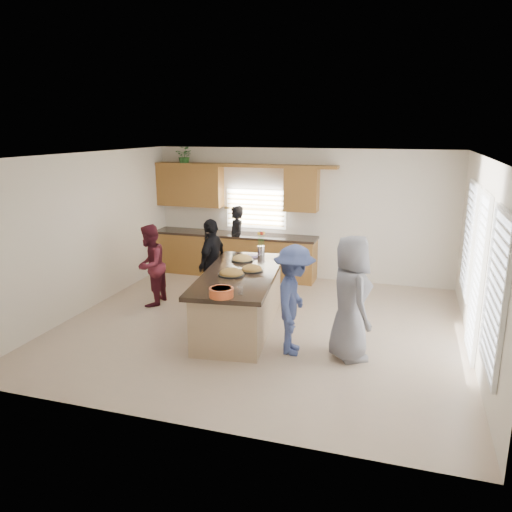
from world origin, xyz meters
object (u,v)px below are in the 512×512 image
(island, at_px, (240,302))
(salad_bowl, at_px, (221,292))
(woman_left_mid, at_px, (150,265))
(woman_right_front, at_px, (350,298))
(woman_right_back, at_px, (294,300))
(woman_left_front, at_px, (212,262))
(woman_left_back, at_px, (236,242))

(island, distance_m, salad_bowl, 1.34)
(woman_left_mid, bearing_deg, salad_bowl, 45.30)
(woman_left_mid, relative_size, woman_right_front, 0.84)
(woman_right_front, bearing_deg, island, 44.04)
(woman_right_back, bearing_deg, island, 52.69)
(salad_bowl, xyz_separation_m, woman_left_front, (-1.01, 2.15, -0.21))
(woman_left_front, bearing_deg, woman_right_back, 54.22)
(island, distance_m, woman_left_front, 1.33)
(woman_right_back, xyz_separation_m, woman_right_front, (0.80, 0.07, 0.09))
(woman_left_mid, xyz_separation_m, woman_left_front, (1.09, 0.37, 0.05))
(island, height_order, woman_right_back, woman_right_back)
(woman_left_front, bearing_deg, woman_left_mid, -67.31)
(salad_bowl, xyz_separation_m, woman_right_front, (1.69, 0.62, -0.12))
(island, relative_size, woman_left_back, 1.78)
(woman_right_back, distance_m, woman_right_front, 0.80)
(salad_bowl, height_order, woman_left_mid, woman_left_mid)
(island, relative_size, woman_left_mid, 1.86)
(woman_left_mid, height_order, woman_left_front, woman_left_front)
(woman_left_back, height_order, woman_left_mid, woman_left_back)
(woman_left_back, relative_size, woman_right_front, 0.88)
(woman_left_mid, bearing_deg, woman_left_back, 152.91)
(woman_left_back, xyz_separation_m, woman_right_front, (2.87, -3.34, 0.11))
(woman_left_back, bearing_deg, woman_left_mid, -57.63)
(woman_left_back, height_order, woman_right_back, woman_right_back)
(salad_bowl, relative_size, woman_left_front, 0.21)
(woman_left_front, bearing_deg, salad_bowl, 29.27)
(island, bearing_deg, woman_right_front, -24.80)
(woman_left_back, relative_size, woman_left_mid, 1.04)
(woman_left_mid, distance_m, woman_right_front, 3.97)
(woman_left_front, height_order, woman_right_front, woman_right_front)
(island, bearing_deg, woman_right_back, -39.08)
(salad_bowl, relative_size, woman_right_back, 0.21)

